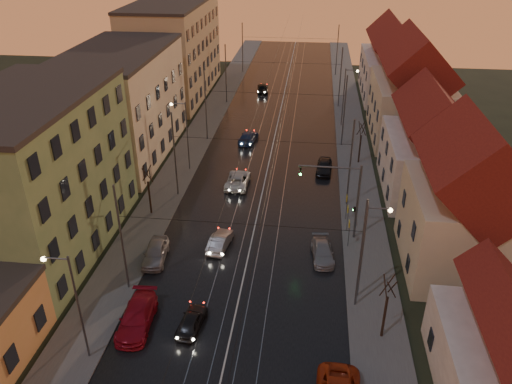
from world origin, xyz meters
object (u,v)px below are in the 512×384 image
at_px(street_lamp_3, 346,92).
at_px(driving_car_2, 238,180).
at_px(street_lamp_1, 368,243).
at_px(street_lamp_2, 184,129).
at_px(traffic_light_mast, 347,192).
at_px(driving_car_1, 220,241).
at_px(street_lamp_0, 72,298).
at_px(driving_car_3, 248,137).
at_px(driving_car_4, 263,88).
at_px(parked_right_2, 324,167).
at_px(driving_car_0, 191,321).
at_px(parked_left_3, 155,252).
at_px(parked_right_1, 322,252).
at_px(parked_left_2, 137,317).

xyz_separation_m(street_lamp_3, driving_car_2, (-11.88, -19.14, -4.20)).
relative_size(street_lamp_1, driving_car_2, 1.62).
height_order(street_lamp_2, traffic_light_mast, street_lamp_2).
bearing_deg(driving_car_2, street_lamp_1, 125.93).
bearing_deg(driving_car_1, street_lamp_0, 71.31).
height_order(driving_car_1, driving_car_2, driving_car_2).
bearing_deg(driving_car_1, driving_car_3, -80.91).
bearing_deg(driving_car_4, driving_car_3, 84.74).
bearing_deg(parked_right_2, driving_car_4, 112.58).
xyz_separation_m(driving_car_0, parked_right_2, (9.19, 25.72, 0.10)).
distance_m(street_lamp_2, traffic_light_mast, 20.89).
height_order(street_lamp_2, driving_car_3, street_lamp_2).
distance_m(parked_left_3, parked_right_2, 23.02).
bearing_deg(driving_car_1, parked_right_1, -175.88).
bearing_deg(parked_left_3, parked_right_1, 2.60).
relative_size(street_lamp_1, parked_left_2, 1.55).
bearing_deg(parked_left_3, driving_car_2, 65.93).
distance_m(street_lamp_0, street_lamp_3, 47.62).
bearing_deg(driving_car_2, parked_left_3, 71.78).
relative_size(street_lamp_1, parked_right_1, 1.91).
relative_size(street_lamp_2, parked_left_3, 1.83).
distance_m(driving_car_2, driving_car_3, 11.95).
relative_size(street_lamp_1, traffic_light_mast, 1.11).
xyz_separation_m(traffic_light_mast, driving_car_4, (-11.59, 42.24, -3.86)).
height_order(driving_car_0, driving_car_3, driving_car_3).
xyz_separation_m(street_lamp_2, driving_car_0, (6.29, -24.59, -4.27)).
bearing_deg(driving_car_2, parked_right_1, 127.19).
xyz_separation_m(driving_car_0, parked_left_2, (-3.80, -0.25, 0.13)).
xyz_separation_m(parked_left_2, parked_right_1, (12.81, 9.54, -0.14)).
relative_size(driving_car_1, parked_right_1, 0.95).
distance_m(driving_car_2, parked_right_2, 10.10).
relative_size(street_lamp_2, street_lamp_3, 1.00).
bearing_deg(parked_right_2, driving_car_0, -106.00).
height_order(driving_car_1, driving_car_4, driving_car_4).
distance_m(traffic_light_mast, driving_car_2, 14.49).
relative_size(parked_left_2, parked_right_2, 1.23).
distance_m(street_lamp_0, parked_right_1, 20.34).
bearing_deg(driving_car_0, parked_left_3, -51.20).
bearing_deg(street_lamp_1, parked_right_1, 121.71).
height_order(street_lamp_0, parked_right_1, street_lamp_0).
relative_size(driving_car_1, parked_right_2, 0.95).
height_order(parked_left_2, parked_right_2, parked_left_2).
distance_m(street_lamp_3, traffic_light_mast, 28.03).
bearing_deg(street_lamp_2, driving_car_1, -66.20).
bearing_deg(parked_left_3, parked_left_2, -87.73).
distance_m(street_lamp_1, parked_right_2, 21.71).
relative_size(parked_right_1, parked_right_2, 1.00).
xyz_separation_m(street_lamp_2, driving_car_4, (5.51, 30.24, -4.15)).
bearing_deg(driving_car_0, traffic_light_mast, -124.60).
bearing_deg(driving_car_1, street_lamp_2, -58.66).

